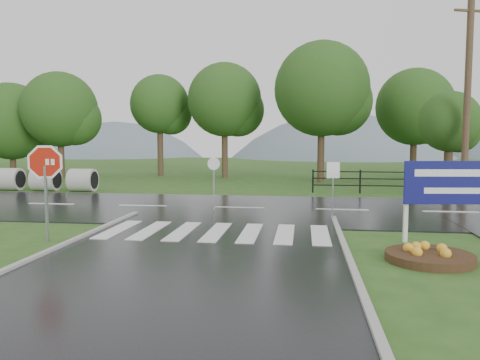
# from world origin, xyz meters

# --- Properties ---
(ground) EXTENTS (120.00, 120.00, 0.00)m
(ground) POSITION_xyz_m (0.00, 0.00, 0.00)
(ground) COLOR #2B521B
(ground) RESTS_ON ground
(main_road) EXTENTS (90.00, 8.00, 0.04)m
(main_road) POSITION_xyz_m (0.00, 10.00, 0.00)
(main_road) COLOR black
(main_road) RESTS_ON ground
(crosswalk) EXTENTS (6.50, 2.80, 0.02)m
(crosswalk) POSITION_xyz_m (0.00, 5.00, 0.06)
(crosswalk) COLOR silver
(crosswalk) RESTS_ON ground
(fence_west) EXTENTS (9.58, 0.08, 1.20)m
(fence_west) POSITION_xyz_m (7.75, 16.00, 0.72)
(fence_west) COLOR black
(fence_west) RESTS_ON ground
(hills) EXTENTS (102.00, 48.00, 48.00)m
(hills) POSITION_xyz_m (3.49, 65.00, -15.54)
(hills) COLOR slate
(hills) RESTS_ON ground
(treeline) EXTENTS (83.20, 5.20, 10.00)m
(treeline) POSITION_xyz_m (1.00, 24.00, 0.00)
(treeline) COLOR #204615
(treeline) RESTS_ON ground
(culvert_pipes) EXTENTS (9.70, 1.20, 1.20)m
(culvert_pipes) POSITION_xyz_m (-13.25, 15.00, 0.60)
(culvert_pipes) COLOR #9E9B93
(culvert_pipes) RESTS_ON ground
(stop_sign) EXTENTS (1.17, 0.41, 2.77)m
(stop_sign) POSITION_xyz_m (-4.32, 3.36, 1.92)
(stop_sign) COLOR #939399
(stop_sign) RESTS_ON ground
(estate_billboard) EXTENTS (2.49, 0.34, 2.19)m
(estate_billboard) POSITION_xyz_m (6.39, 4.64, 1.51)
(estate_billboard) COLOR silver
(estate_billboard) RESTS_ON ground
(flower_bed) EXTENTS (1.95, 1.95, 0.39)m
(flower_bed) POSITION_xyz_m (5.35, 2.60, 0.14)
(flower_bed) COLOR #332111
(flower_bed) RESTS_ON ground
(reg_sign_small) EXTENTS (0.44, 0.13, 2.00)m
(reg_sign_small) POSITION_xyz_m (3.49, 7.60, 1.43)
(reg_sign_small) COLOR #939399
(reg_sign_small) RESTS_ON ground
(reg_sign_round) EXTENTS (0.48, 0.08, 2.07)m
(reg_sign_round) POSITION_xyz_m (-0.87, 9.17, 1.33)
(reg_sign_round) COLOR #939399
(reg_sign_round) RESTS_ON ground
(utility_pole_east) EXTENTS (1.64, 0.60, 9.50)m
(utility_pole_east) POSITION_xyz_m (10.21, 15.50, 4.83)
(utility_pole_east) COLOR #473523
(utility_pole_east) RESTS_ON ground
(entrance_tree_left) EXTENTS (3.16, 3.16, 5.25)m
(entrance_tree_left) POSITION_xyz_m (10.04, 17.50, 3.64)
(entrance_tree_left) COLOR #3D2B1C
(entrance_tree_left) RESTS_ON ground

